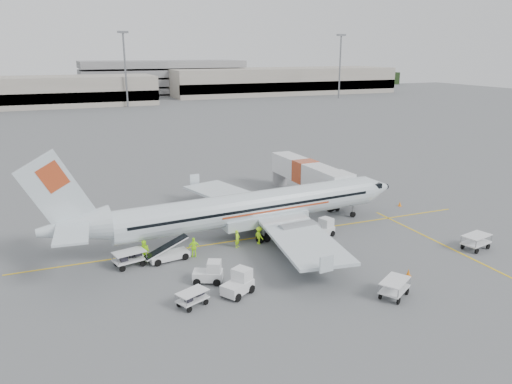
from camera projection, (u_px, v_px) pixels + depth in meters
ground at (264, 237)px, 46.49m from camera, size 360.00×360.00×0.00m
stripe_lead at (264, 237)px, 46.49m from camera, size 44.00×0.20×0.01m
stripe_cross at (443, 245)px, 44.49m from camera, size 0.20×20.00×0.01m
terminal_east at (282, 81)px, 199.72m from camera, size 90.00×26.00×10.00m
parking_garage at (162, 76)px, 196.08m from camera, size 62.00×24.00×14.00m
treeline at (94, 86)px, 201.39m from camera, size 300.00×3.00×6.00m
mast_center at (125, 70)px, 150.31m from camera, size 3.20×1.20×22.00m
mast_east at (340, 67)px, 177.71m from camera, size 3.20×1.20×22.00m
aircraft at (253, 187)px, 45.55m from camera, size 36.35×29.56×9.46m
jet_bridge at (305, 179)px, 58.46m from camera, size 3.97×16.83×4.38m
belt_loader at (168, 247)px, 40.93m from camera, size 4.64×2.35×2.40m
tug_fore at (322, 228)px, 46.32m from camera, size 2.44×1.83×1.68m
tug_mid at (208, 272)px, 37.12m from camera, size 2.50×2.03×1.68m
tug_aft at (237, 283)px, 35.21m from camera, size 2.69×2.36×1.81m
cart_loaded_a at (193, 298)px, 33.75m from camera, size 2.40×1.98×1.09m
cart_loaded_b at (129, 259)px, 39.93m from camera, size 2.74×1.99×1.29m
cart_empty_a at (394, 288)px, 34.96m from camera, size 2.89×2.57×1.30m
cart_empty_b at (476, 242)px, 43.39m from camera, size 2.82×2.06×1.33m
cone_nose at (400, 204)px, 55.49m from camera, size 0.35×0.35×0.58m
cone_port at (227, 193)px, 59.42m from camera, size 0.40×0.40×0.66m
cone_stbd at (408, 272)px, 38.25m from camera, size 0.38×0.38×0.62m
crew_a at (237, 239)px, 43.77m from camera, size 0.68×0.67×1.59m
crew_b at (145, 251)px, 40.78m from camera, size 1.11×1.10×1.81m
crew_c at (259, 235)px, 44.52m from camera, size 0.85×1.16×1.62m
crew_d at (194, 247)px, 41.67m from camera, size 1.02×0.46×1.72m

